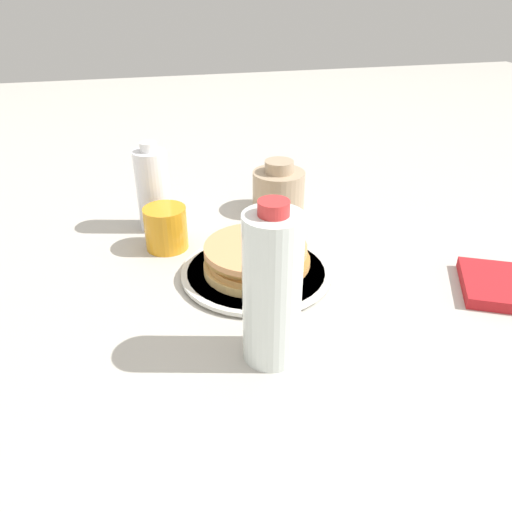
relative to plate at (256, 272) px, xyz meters
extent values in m
plane|color=#BCB7AD|center=(-0.03, -0.02, -0.01)|extent=(4.00, 4.00, 0.00)
cylinder|color=silver|center=(0.00, 0.00, 0.00)|extent=(0.24, 0.24, 0.01)
cylinder|color=silver|center=(0.00, 0.00, 0.00)|extent=(0.26, 0.26, 0.01)
cylinder|color=#E5BB6E|center=(0.00, 0.00, 0.01)|extent=(0.18, 0.18, 0.02)
cylinder|color=#BC8343|center=(-0.01, 0.00, 0.03)|extent=(0.18, 0.18, 0.01)
cylinder|color=#AF803C|center=(0.01, 0.00, 0.04)|extent=(0.18, 0.18, 0.01)
cylinder|color=tan|center=(-0.01, 0.00, 0.05)|extent=(0.18, 0.18, 0.01)
cylinder|color=orange|center=(0.14, 0.14, 0.03)|extent=(0.08, 0.08, 0.08)
cylinder|color=tan|center=(0.26, -0.12, 0.04)|extent=(0.12, 0.12, 0.09)
cylinder|color=tan|center=(0.26, -0.12, 0.10)|extent=(0.06, 0.06, 0.03)
cylinder|color=silver|center=(-0.21, 0.03, 0.10)|extent=(0.08, 0.08, 0.22)
cylinder|color=red|center=(-0.21, 0.03, 0.22)|extent=(0.04, 0.04, 0.02)
cylinder|color=white|center=(0.24, 0.16, 0.08)|extent=(0.07, 0.07, 0.16)
cylinder|color=white|center=(0.24, 0.16, 0.17)|extent=(0.03, 0.03, 0.02)
cube|color=red|center=(-0.14, -0.38, 0.00)|extent=(0.18, 0.16, 0.02)
camera|label=1|loc=(-0.73, 0.18, 0.46)|focal=35.00mm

